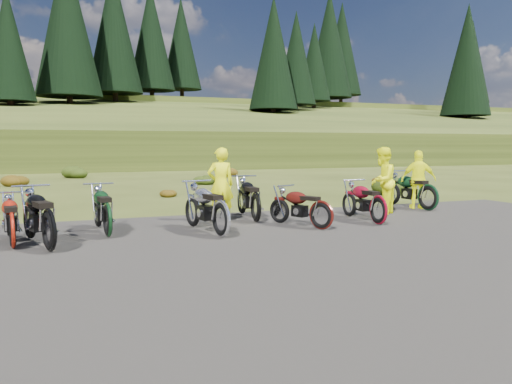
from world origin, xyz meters
name	(u,v)px	position (x,y,z in m)	size (l,w,h in m)	color
ground	(270,239)	(0.00, 0.00, 0.00)	(300.00, 300.00, 0.00)	#3A4216
gravel_pad	(315,260)	(0.00, -2.00, 0.00)	(20.00, 12.00, 0.04)	black
hill_slope	(101,162)	(0.00, 50.00, 0.00)	(300.00, 46.00, 3.00)	#303D14
hill_plateau	(82,153)	(0.00, 110.00, 0.00)	(300.00, 90.00, 9.17)	#303D14
conifer_21	(8,44)	(-9.00, 50.00, 12.56)	(5.28, 5.28, 14.00)	black
conifer_22	(67,21)	(-3.00, 56.00, 16.77)	(7.92, 7.92, 20.00)	black
conifer_23	(114,30)	(3.00, 62.00, 17.47)	(7.48, 7.48, 19.00)	black
conifer_24	(151,37)	(9.00, 68.00, 18.16)	(7.04, 7.04, 18.00)	black
conifer_25	(181,44)	(15.00, 74.00, 18.66)	(6.60, 6.60, 17.00)	black
conifer_26	(274,53)	(21.00, 49.00, 13.37)	(6.16, 6.16, 16.00)	black
conifer_27	(296,58)	(27.00, 55.00, 14.06)	(5.72, 5.72, 15.00)	black
conifer_28	(314,62)	(33.00, 61.00, 14.76)	(5.28, 5.28, 14.00)	black
conifer_29	(329,44)	(39.00, 67.00, 18.97)	(7.92, 7.92, 20.00)	black
conifer_30	(342,49)	(45.00, 73.00, 19.66)	(7.48, 7.48, 19.00)	black
conifer_31	(467,60)	(51.00, 48.00, 14.18)	(7.04, 7.04, 18.00)	black
conifer_32	(468,64)	(57.00, 54.00, 14.87)	(6.60, 6.60, 17.00)	black
conifer_33	(469,67)	(63.00, 60.00, 15.56)	(6.16, 6.16, 16.00)	black
conifer_34	(470,69)	(69.00, 66.00, 16.26)	(5.72, 5.72, 15.00)	black
conifer_35	(471,72)	(75.00, 72.00, 16.95)	(5.28, 5.28, 14.00)	black
conifer_36	(472,62)	(81.00, 78.00, 20.16)	(7.92, 7.92, 20.00)	black
shrub_2	(14,178)	(-6.20, 16.60, 0.38)	(1.30, 1.30, 0.77)	#64380C
shrub_3	(76,170)	(-3.30, 21.90, 0.46)	(1.56, 1.56, 0.92)	#20340D
shrub_4	(166,191)	(-0.40, 9.20, 0.23)	(0.77, 0.77, 0.45)	#64380C
shrub_5	(204,178)	(2.50, 14.50, 0.31)	(1.03, 1.03, 0.61)	#20340D
shrub_6	(227,171)	(5.40, 19.80, 0.38)	(1.30, 1.30, 0.77)	#64380C
shrub_7	(392,183)	(8.30, 7.10, 0.46)	(1.56, 1.56, 0.92)	#20340D
shrub_8	(376,178)	(11.20, 12.40, 0.23)	(0.77, 0.77, 0.45)	#64380C
motorcycle_0	(50,253)	(-4.29, 0.21, 0.00)	(2.25, 0.75, 1.18)	black
motorcycle_1	(13,250)	(-4.95, 0.77, 0.00)	(1.94, 0.65, 1.01)	#9E1A0B
motorcycle_2	(108,239)	(-3.18, 1.29, 0.00)	(2.10, 0.70, 1.10)	black
motorcycle_3	(221,239)	(-0.94, 0.45, 0.00)	(2.23, 0.74, 1.17)	silver
motorcycle_4	(321,231)	(1.50, 0.53, 0.00)	(1.90, 0.63, 1.00)	#4D110C
motorcycle_5	(256,223)	(0.50, 2.12, 0.00)	(2.18, 0.73, 1.14)	black
motorcycle_6	(378,226)	(3.16, 0.68, 0.00)	(2.03, 0.68, 1.06)	maroon
motorcycle_7	(428,211)	(6.07, 2.33, 0.00)	(2.23, 0.74, 1.17)	#0D311B
person_middle	(221,186)	(-0.29, 2.58, 0.94)	(0.69, 0.45, 1.88)	#F7FF0D
person_right_a	(382,182)	(4.32, 2.17, 0.94)	(0.92, 0.72, 1.89)	#F7FF0D
person_right_b	(418,181)	(6.10, 2.83, 0.89)	(1.04, 0.43, 1.78)	#F7FF0D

